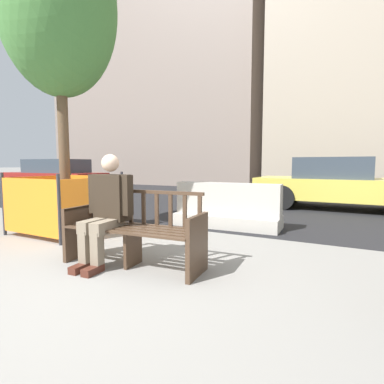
{
  "coord_description": "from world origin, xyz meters",
  "views": [
    {
      "loc": [
        2.44,
        -2.07,
        1.2
      ],
      "look_at": [
        0.23,
        2.16,
        0.75
      ],
      "focal_mm": 28.0,
      "sensor_mm": 36.0,
      "label": 1
    }
  ],
  "objects": [
    {
      "name": "ground_plane",
      "position": [
        0.0,
        0.0,
        0.0
      ],
      "size": [
        200.0,
        200.0,
        0.0
      ],
      "primitive_type": "plane",
      "color": "gray"
    },
    {
      "name": "jersey_barrier_centre",
      "position": [
        0.42,
        3.23,
        0.34
      ],
      "size": [
        2.02,
        0.75,
        0.84
      ],
      "color": "#ADA89E",
      "rests_on": "ground"
    },
    {
      "name": "car_sedan_mid",
      "position": [
        -9.02,
        6.8,
        0.71
      ],
      "size": [
        4.84,
        1.98,
        1.4
      ],
      "color": "maroon",
      "rests_on": "ground"
    },
    {
      "name": "street_tree",
      "position": [
        -1.98,
        1.56,
        3.81
      ],
      "size": [
        1.93,
        1.93,
        5.32
      ],
      "color": "brown",
      "rests_on": "ground"
    },
    {
      "name": "street_bench",
      "position": [
        0.23,
        0.69,
        0.4
      ],
      "size": [
        1.72,
        0.64,
        0.88
      ],
      "color": "#473323",
      "rests_on": "ground"
    },
    {
      "name": "construction_fence",
      "position": [
        -1.98,
        1.56,
        0.53
      ],
      "size": [
        1.43,
        1.43,
        1.05
      ],
      "color": "#2D2D33",
      "rests_on": "ground"
    },
    {
      "name": "seated_person",
      "position": [
        -0.11,
        0.61,
        0.69
      ],
      "size": [
        0.59,
        0.74,
        1.31
      ],
      "color": "#2D2319",
      "rests_on": "ground"
    },
    {
      "name": "car_taxi_near",
      "position": [
        2.19,
        6.75,
        0.67
      ],
      "size": [
        4.22,
        1.87,
        1.37
      ],
      "color": "#DBC64C",
      "rests_on": "ground"
    },
    {
      "name": "street_asphalt",
      "position": [
        0.0,
        8.7,
        0.0
      ],
      "size": [
        120.0,
        12.0,
        0.01
      ],
      "primitive_type": "cube",
      "color": "black",
      "rests_on": "ground"
    }
  ]
}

